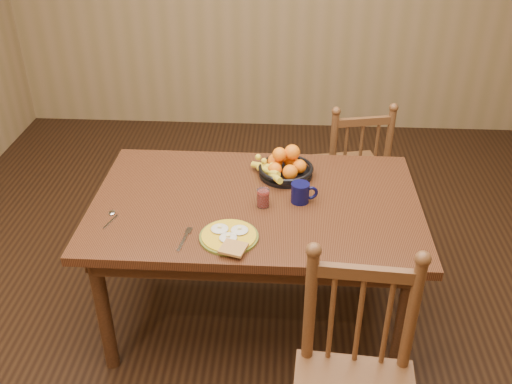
# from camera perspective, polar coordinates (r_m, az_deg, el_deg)

# --- Properties ---
(room) EXTENTS (4.52, 5.02, 2.72)m
(room) POSITION_cam_1_polar(r_m,az_deg,el_deg) (2.52, 0.00, 10.69)
(room) COLOR black
(room) RESTS_ON ground
(dining_table) EXTENTS (1.60, 1.00, 0.75)m
(dining_table) POSITION_cam_1_polar(r_m,az_deg,el_deg) (2.84, 0.00, -2.32)
(dining_table) COLOR black
(dining_table) RESTS_ON ground
(chair_far) EXTENTS (0.50, 0.48, 0.93)m
(chair_far) POSITION_cam_1_polar(r_m,az_deg,el_deg) (3.71, 9.45, 2.24)
(chair_far) COLOR #4A2C16
(chair_far) RESTS_ON ground
(breakfast_plate) EXTENTS (0.26, 0.30, 0.04)m
(breakfast_plate) POSITION_cam_1_polar(r_m,az_deg,el_deg) (2.53, -2.69, -4.46)
(breakfast_plate) COLOR #59601E
(breakfast_plate) RESTS_ON dining_table
(fork) EXTENTS (0.04, 0.18, 0.00)m
(fork) POSITION_cam_1_polar(r_m,az_deg,el_deg) (2.55, -7.13, -4.57)
(fork) COLOR silver
(fork) RESTS_ON dining_table
(spoon) EXTENTS (0.05, 0.16, 0.01)m
(spoon) POSITION_cam_1_polar(r_m,az_deg,el_deg) (2.76, -14.26, -2.29)
(spoon) COLOR silver
(spoon) RESTS_ON dining_table
(coffee_mug) EXTENTS (0.13, 0.09, 0.10)m
(coffee_mug) POSITION_cam_1_polar(r_m,az_deg,el_deg) (2.77, 4.53, -0.05)
(coffee_mug) COLOR black
(coffee_mug) RESTS_ON dining_table
(juice_glass) EXTENTS (0.06, 0.06, 0.09)m
(juice_glass) POSITION_cam_1_polar(r_m,az_deg,el_deg) (2.73, 0.71, -0.65)
(juice_glass) COLOR silver
(juice_glass) RESTS_ON dining_table
(fruit_bowl) EXTENTS (0.32, 0.32, 0.17)m
(fruit_bowl) POSITION_cam_1_polar(r_m,az_deg,el_deg) (2.98, 2.86, 2.53)
(fruit_bowl) COLOR black
(fruit_bowl) RESTS_ON dining_table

